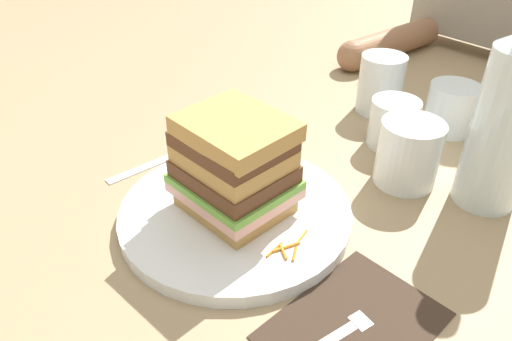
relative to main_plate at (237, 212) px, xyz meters
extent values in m
plane|color=#9E8460|center=(-0.01, 0.00, -0.01)|extent=(3.00, 3.00, 0.00)
cylinder|color=white|center=(0.00, 0.00, 0.00)|extent=(0.28, 0.28, 0.02)
cube|color=tan|center=(0.00, 0.00, 0.02)|extent=(0.12, 0.11, 0.02)
cube|color=#E0A393|center=(0.00, 0.00, 0.04)|extent=(0.14, 0.12, 0.01)
cube|color=#6BA83D|center=(0.00, 0.00, 0.05)|extent=(0.14, 0.12, 0.01)
cube|color=#56331E|center=(0.00, 0.00, 0.06)|extent=(0.13, 0.11, 0.02)
cube|color=tan|center=(0.00, 0.00, 0.08)|extent=(0.12, 0.11, 0.02)
cube|color=#56331E|center=(0.00, 0.00, 0.10)|extent=(0.12, 0.11, 0.02)
cube|color=tan|center=(0.01, 0.00, 0.12)|extent=(0.12, 0.11, 0.03)
cylinder|color=orange|center=(-0.08, -0.03, 0.01)|extent=(0.02, 0.03, 0.00)
cylinder|color=orange|center=(-0.08, -0.01, 0.01)|extent=(0.01, 0.03, 0.00)
cylinder|color=orange|center=(-0.10, -0.01, 0.01)|extent=(0.02, 0.01, 0.00)
cylinder|color=orange|center=(-0.09, 0.00, 0.01)|extent=(0.02, 0.01, 0.00)
cylinder|color=orange|center=(-0.08, 0.00, 0.01)|extent=(0.02, 0.01, 0.00)
cylinder|color=orange|center=(-0.11, -0.01, 0.01)|extent=(0.00, 0.03, 0.00)
cylinder|color=orange|center=(0.10, -0.01, 0.01)|extent=(0.02, 0.01, 0.00)
cylinder|color=orange|center=(0.09, 0.02, 0.01)|extent=(0.01, 0.03, 0.00)
cylinder|color=orange|center=(0.09, 0.00, 0.01)|extent=(0.01, 0.03, 0.00)
cylinder|color=orange|center=(0.11, 0.00, 0.01)|extent=(0.01, 0.02, 0.00)
cylinder|color=orange|center=(0.09, -0.01, 0.01)|extent=(0.01, 0.03, 0.00)
cube|color=#38281E|center=(0.20, -0.01, -0.01)|extent=(0.13, 0.18, 0.00)
cube|color=silver|center=(0.20, 0.00, 0.00)|extent=(0.02, 0.02, 0.00)
cylinder|color=silver|center=(0.21, 0.02, 0.00)|extent=(0.01, 0.04, 0.00)
cylinder|color=silver|center=(0.21, 0.02, 0.00)|extent=(0.01, 0.04, 0.00)
cylinder|color=silver|center=(0.20, 0.02, 0.00)|extent=(0.01, 0.04, 0.00)
cylinder|color=silver|center=(0.19, 0.03, 0.00)|extent=(0.01, 0.04, 0.00)
cube|color=silver|center=(-0.17, -0.05, -0.01)|extent=(0.02, 0.10, 0.00)
cube|color=silver|center=(-0.17, 0.05, -0.01)|extent=(0.02, 0.11, 0.00)
cylinder|color=white|center=(0.08, 0.22, 0.04)|extent=(0.08, 0.08, 0.09)
cylinder|color=#E55638|center=(0.08, 0.22, 0.02)|extent=(0.08, 0.08, 0.06)
cylinder|color=silver|center=(0.17, 0.27, 0.09)|extent=(0.08, 0.08, 0.20)
cylinder|color=silver|center=(-0.08, 0.36, 0.04)|extent=(0.08, 0.08, 0.10)
cylinder|color=silver|center=(0.04, 0.40, 0.03)|extent=(0.08, 0.08, 0.08)
cylinder|color=silver|center=(0.01, 0.29, 0.03)|extent=(0.07, 0.07, 0.07)
cylinder|color=#936647|center=(-0.23, 0.60, 0.02)|extent=(0.06, 0.26, 0.06)
sphere|color=#936647|center=(-0.23, 0.47, 0.02)|extent=(0.06, 0.06, 0.06)
sphere|color=#936647|center=(0.07, 0.47, 0.02)|extent=(0.06, 0.06, 0.06)
camera|label=1|loc=(0.37, -0.27, 0.37)|focal=33.32mm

